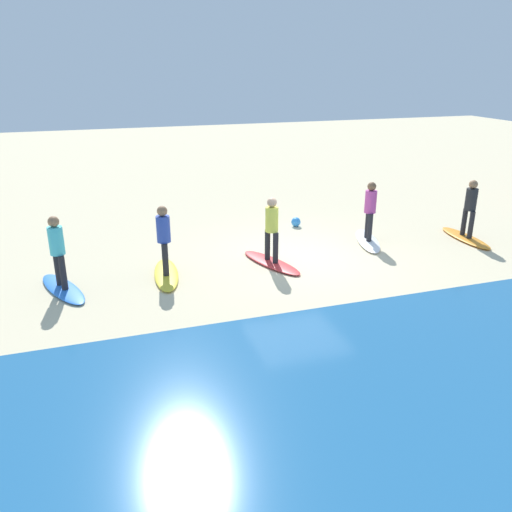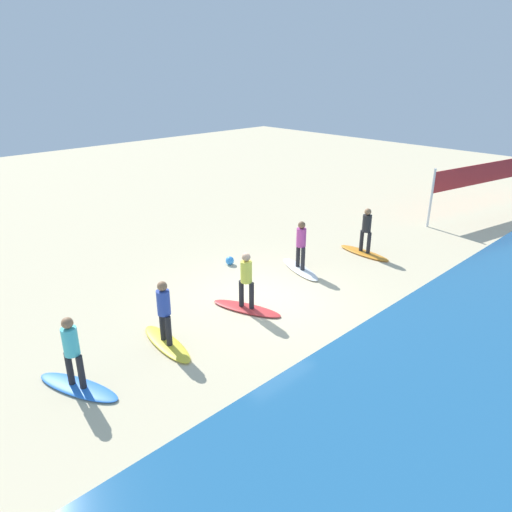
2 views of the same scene
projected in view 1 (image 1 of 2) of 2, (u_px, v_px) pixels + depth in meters
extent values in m
plane|color=beige|center=(298.00, 257.00, 13.61)|extent=(60.00, 60.00, 0.00)
ellipsoid|color=orange|center=(465.00, 238.00, 14.97)|extent=(0.67, 2.13, 0.09)
cylinder|color=#232328|center=(471.00, 225.00, 14.67)|extent=(0.14, 0.14, 0.78)
cylinder|color=#232328|center=(464.00, 222.00, 14.96)|extent=(0.14, 0.14, 0.78)
cylinder|color=#262628|center=(471.00, 199.00, 14.57)|extent=(0.32, 0.32, 0.62)
sphere|color=#9E704C|center=(473.00, 184.00, 14.42)|extent=(0.24, 0.24, 0.24)
ellipsoid|color=white|center=(367.00, 241.00, 14.74)|extent=(1.20, 2.17, 0.09)
cylinder|color=#232328|center=(370.00, 228.00, 14.43)|extent=(0.14, 0.14, 0.78)
cylinder|color=#232328|center=(368.00, 224.00, 14.73)|extent=(0.14, 0.14, 0.78)
cylinder|color=#B74293|center=(371.00, 202.00, 14.34)|extent=(0.32, 0.32, 0.62)
sphere|color=brown|center=(372.00, 186.00, 14.19)|extent=(0.24, 0.24, 0.24)
ellipsoid|color=red|center=(271.00, 262.00, 13.13)|extent=(1.23, 2.17, 0.09)
cylinder|color=#232328|center=(276.00, 248.00, 12.86)|extent=(0.14, 0.14, 0.78)
cylinder|color=#232328|center=(267.00, 245.00, 13.10)|extent=(0.14, 0.14, 0.78)
cylinder|color=#E0E04C|center=(272.00, 219.00, 12.74)|extent=(0.32, 0.32, 0.62)
sphere|color=tan|center=(272.00, 202.00, 12.58)|extent=(0.24, 0.24, 0.24)
ellipsoid|color=yellow|center=(166.00, 274.00, 12.41)|extent=(0.79, 2.15, 0.09)
cylinder|color=#232328|center=(165.00, 260.00, 12.11)|extent=(0.14, 0.14, 0.78)
cylinder|color=#232328|center=(165.00, 255.00, 12.40)|extent=(0.14, 0.14, 0.78)
cylinder|color=#334CAD|center=(163.00, 229.00, 12.01)|extent=(0.32, 0.32, 0.62)
sphere|color=#9E704C|center=(162.00, 211.00, 11.85)|extent=(0.24, 0.24, 0.24)
ellipsoid|color=blue|center=(63.00, 289.00, 11.63)|extent=(1.28, 2.16, 0.09)
cylinder|color=#232328|center=(63.00, 273.00, 11.36)|extent=(0.14, 0.14, 0.78)
cylinder|color=#232328|center=(58.00, 269.00, 11.59)|extent=(0.14, 0.14, 0.78)
cylinder|color=#4CC6D1|center=(56.00, 241.00, 11.23)|extent=(0.32, 0.32, 0.62)
sphere|color=#9E704C|center=(53.00, 222.00, 11.08)|extent=(0.24, 0.24, 0.24)
sphere|color=#338CE5|center=(296.00, 222.00, 16.10)|extent=(0.29, 0.29, 0.29)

